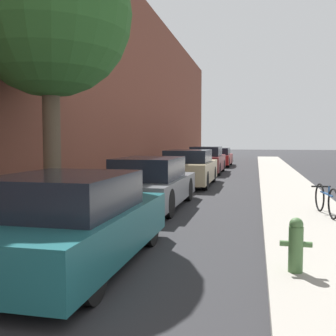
% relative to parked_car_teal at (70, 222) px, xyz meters
% --- Properties ---
extents(ground_plane, '(120.00, 120.00, 0.00)m').
position_rel_parked_car_teal_xyz_m(ground_plane, '(0.87, 10.03, -0.64)').
color(ground_plane, '#28282B').
extents(sidewalk_left, '(2.00, 52.00, 0.12)m').
position_rel_parked_car_teal_xyz_m(sidewalk_left, '(-2.03, 10.03, -0.58)').
color(sidewalk_left, '#9E998E').
rests_on(sidewalk_left, ground).
extents(sidewalk_right, '(2.00, 52.00, 0.12)m').
position_rel_parked_car_teal_xyz_m(sidewalk_right, '(3.77, 10.03, -0.58)').
color(sidewalk_right, '#9E998E').
rests_on(sidewalk_right, ground).
extents(building_facade_left, '(0.70, 52.00, 8.96)m').
position_rel_parked_car_teal_xyz_m(building_facade_left, '(-3.38, 10.03, 3.85)').
color(building_facade_left, brown).
rests_on(building_facade_left, ground).
extents(parked_car_teal, '(1.86, 4.00, 1.34)m').
position_rel_parked_car_teal_xyz_m(parked_car_teal, '(0.00, 0.00, 0.00)').
color(parked_car_teal, black).
rests_on(parked_car_teal, ground).
extents(parked_car_grey, '(1.74, 4.35, 1.35)m').
position_rel_parked_car_teal_xyz_m(parked_car_grey, '(-0.15, 4.99, 0.01)').
color(parked_car_grey, black).
rests_on(parked_car_grey, ground).
extents(parked_car_champagne, '(1.83, 4.30, 1.42)m').
position_rel_parked_car_teal_xyz_m(parked_car_champagne, '(0.00, 10.31, 0.05)').
color(parked_car_champagne, black).
rests_on(parked_car_champagne, ground).
extents(parked_car_maroon, '(1.71, 4.40, 1.45)m').
position_rel_parked_car_teal_xyz_m(parked_car_maroon, '(-0.01, 16.16, 0.06)').
color(parked_car_maroon, black).
rests_on(parked_car_maroon, ground).
extents(parked_car_red, '(1.78, 4.44, 1.27)m').
position_rel_parked_car_teal_xyz_m(parked_car_red, '(0.02, 22.27, -0.02)').
color(parked_car_red, black).
rests_on(parked_car_red, ground).
extents(street_tree_near, '(3.49, 3.49, 6.10)m').
position_rel_parked_car_teal_xyz_m(street_tree_near, '(-1.70, 2.60, 3.81)').
color(street_tree_near, brown).
rests_on(street_tree_near, sidewalk_left).
extents(fire_hydrant, '(0.40, 0.18, 0.71)m').
position_rel_parked_car_teal_xyz_m(fire_hydrant, '(3.12, 0.04, -0.15)').
color(fire_hydrant, '#47703D').
rests_on(fire_hydrant, sidewalk_right).
extents(bicycle, '(0.44, 1.63, 0.67)m').
position_rel_parked_car_teal_xyz_m(bicycle, '(4.16, 4.21, -0.17)').
color(bicycle, black).
rests_on(bicycle, sidewalk_right).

